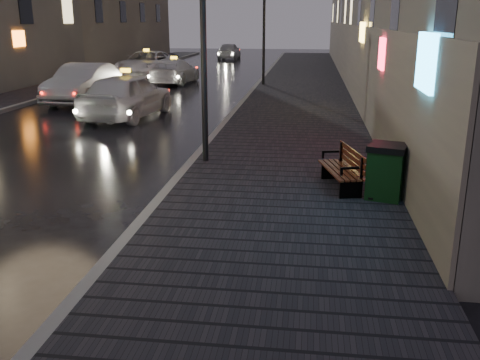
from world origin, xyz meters
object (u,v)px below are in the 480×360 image
(lamp_near, at_px, (203,17))
(car_far, at_px, (229,51))
(trash_bin, at_px, (386,171))
(taxi_far, at_px, (147,64))
(car_left_mid, at_px, (84,83))
(taxi_near, at_px, (127,95))
(taxi_mid, at_px, (174,71))
(lamp_far, at_px, (264,18))
(bench, at_px, (344,168))

(lamp_near, xyz_separation_m, car_far, (-4.80, 35.88, -2.76))
(trash_bin, distance_m, car_far, 39.21)
(taxi_far, bearing_deg, lamp_near, -65.03)
(taxi_far, bearing_deg, car_far, 83.98)
(car_left_mid, bearing_deg, taxi_far, 93.65)
(lamp_near, xyz_separation_m, taxi_far, (-7.65, 20.45, -2.70))
(taxi_near, relative_size, taxi_mid, 1.03)
(taxi_far, bearing_deg, lamp_far, -25.72)
(lamp_far, distance_m, car_far, 20.64)
(lamp_near, height_order, car_left_mid, lamp_near)
(taxi_near, distance_m, car_left_mid, 4.73)
(bench, relative_size, car_far, 0.39)
(taxi_near, bearing_deg, taxi_mid, -77.99)
(lamp_far, relative_size, trash_bin, 5.02)
(car_far, bearing_deg, lamp_near, 96.78)
(trash_bin, relative_size, taxi_mid, 0.23)
(taxi_mid, distance_m, car_far, 18.87)
(bench, relative_size, taxi_far, 0.30)
(trash_bin, distance_m, taxi_mid, 21.34)
(bench, bearing_deg, car_far, 87.92)
(lamp_near, height_order, trash_bin, lamp_near)
(lamp_near, distance_m, taxi_far, 22.00)
(trash_bin, distance_m, taxi_far, 25.57)
(car_far, bearing_deg, car_left_mid, 83.84)
(trash_bin, height_order, car_left_mid, car_left_mid)
(lamp_far, relative_size, car_left_mid, 1.07)
(lamp_near, bearing_deg, lamp_far, 90.00)
(car_left_mid, height_order, car_far, car_left_mid)
(bench, distance_m, taxi_mid, 20.53)
(trash_bin, height_order, taxi_mid, taxi_mid)
(lamp_far, bearing_deg, car_left_mid, -139.29)
(lamp_near, bearing_deg, taxi_far, 110.52)
(bench, height_order, trash_bin, trash_bin)
(lamp_far, distance_m, taxi_mid, 5.87)
(taxi_near, bearing_deg, trash_bin, 139.99)
(trash_bin, xyz_separation_m, taxi_far, (-11.60, 22.78, 0.10))
(car_far, bearing_deg, lamp_far, 102.73)
(lamp_far, bearing_deg, car_far, 103.57)
(bench, height_order, taxi_far, taxi_far)
(bench, xyz_separation_m, taxi_mid, (-8.25, 18.80, 0.12))
(taxi_near, height_order, car_left_mid, taxi_near)
(taxi_mid, xyz_separation_m, car_far, (0.25, 18.87, 0.06))
(taxi_near, bearing_deg, car_left_mid, -41.45)
(lamp_near, bearing_deg, bench, -29.23)
(lamp_far, relative_size, bench, 3.15)
(bench, xyz_separation_m, trash_bin, (0.75, -0.54, 0.13))
(car_left_mid, bearing_deg, trash_bin, -45.93)
(lamp_far, distance_m, taxi_near, 10.91)
(lamp_near, xyz_separation_m, car_left_mid, (-7.23, 9.78, -2.68))
(car_left_mid, bearing_deg, taxi_near, -46.96)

